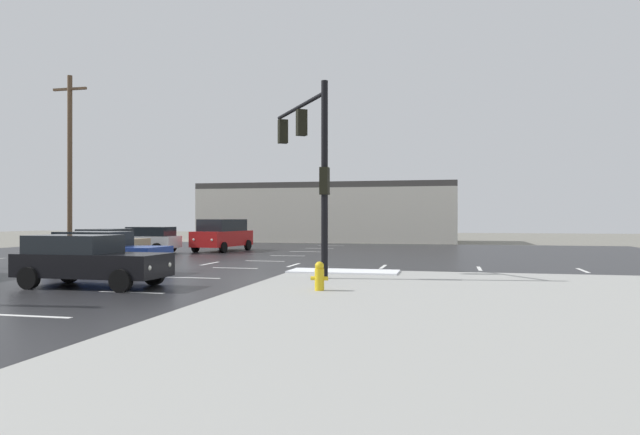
{
  "coord_description": "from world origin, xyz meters",
  "views": [
    {
      "loc": [
        8.73,
        -24.47,
        2.12
      ],
      "look_at": [
        1.45,
        7.82,
        2.16
      ],
      "focal_mm": 31.92,
      "sensor_mm": 36.0,
      "label": 1
    }
  ],
  "objects": [
    {
      "name": "lane_markings",
      "position": [
        1.2,
        -1.38,
        0.02
      ],
      "size": [
        36.15,
        36.15,
        0.01
      ],
      "color": "silver",
      "rests_on": "road_asphalt"
    },
    {
      "name": "fire_hydrant",
      "position": [
        5.29,
        -9.32,
        0.54
      ],
      "size": [
        0.48,
        0.26,
        0.79
      ],
      "color": "gold",
      "rests_on": "sidewalk_corner"
    },
    {
      "name": "sedan_tan",
      "position": [
        -7.55,
        0.65,
        0.85
      ],
      "size": [
        2.2,
        4.61,
        1.58
      ],
      "rotation": [
        0.0,
        0.0,
        1.62
      ],
      "color": "tan",
      "rests_on": "road_asphalt"
    },
    {
      "name": "road_asphalt",
      "position": [
        0.0,
        0.0,
        0.01
      ],
      "size": [
        44.0,
        44.0,
        0.02
      ],
      "primitive_type": "cube",
      "color": "#232326",
      "rests_on": "ground_plane"
    },
    {
      "name": "traffic_signal_mast",
      "position": [
        4.02,
        -5.13,
        4.43
      ],
      "size": [
        3.02,
        4.41,
        6.5
      ],
      "rotation": [
        0.0,
        0.0,
        2.16
      ],
      "color": "black",
      "rests_on": "sidewalk_corner"
    },
    {
      "name": "snow_strip_curbside",
      "position": [
        5.0,
        -4.0,
        0.17
      ],
      "size": [
        4.0,
        1.6,
        0.06
      ],
      "primitive_type": "cube",
      "color": "white",
      "rests_on": "sidewalk_corner"
    },
    {
      "name": "sedan_blue",
      "position": [
        -4.1,
        -5.09,
        0.85
      ],
      "size": [
        4.6,
        2.18,
        1.58
      ],
      "rotation": [
        0.0,
        0.0,
        -0.04
      ],
      "color": "navy",
      "rests_on": "road_asphalt"
    },
    {
      "name": "sedan_white",
      "position": [
        -9.11,
        6.45,
        0.85
      ],
      "size": [
        4.56,
        2.08,
        1.58
      ],
      "rotation": [
        0.0,
        0.0,
        3.16
      ],
      "color": "white",
      "rests_on": "road_asphalt"
    },
    {
      "name": "ground_plane",
      "position": [
        0.0,
        0.0,
        0.0
      ],
      "size": [
        120.0,
        120.0,
        0.0
      ],
      "primitive_type": "plane",
      "color": "slate"
    },
    {
      "name": "sidewalk_corner",
      "position": [
        12.0,
        -12.0,
        0.07
      ],
      "size": [
        18.0,
        18.0,
        0.14
      ],
      "primitive_type": "cube",
      "color": "#9E9E99",
      "rests_on": "ground_plane"
    },
    {
      "name": "sedan_black",
      "position": [
        -1.98,
        -9.15,
        0.85
      ],
      "size": [
        4.56,
        2.08,
        1.58
      ],
      "rotation": [
        0.0,
        0.0,
        -0.02
      ],
      "color": "black",
      "rests_on": "road_asphalt"
    },
    {
      "name": "strip_building_background",
      "position": [
        -1.8,
        26.07,
        2.6
      ],
      "size": [
        22.56,
        8.0,
        5.2
      ],
      "color": "beige",
      "rests_on": "ground_plane"
    },
    {
      "name": "suv_red",
      "position": [
        -5.31,
        9.48,
        1.09
      ],
      "size": [
        2.62,
        5.0,
        2.03
      ],
      "rotation": [
        0.0,
        0.0,
        -1.69
      ],
      "color": "#B21919",
      "rests_on": "road_asphalt"
    },
    {
      "name": "utility_pole_far",
      "position": [
        -13.11,
        5.03,
        5.5
      ],
      "size": [
        2.2,
        0.28,
        10.57
      ],
      "color": "brown",
      "rests_on": "ground_plane"
    }
  ]
}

